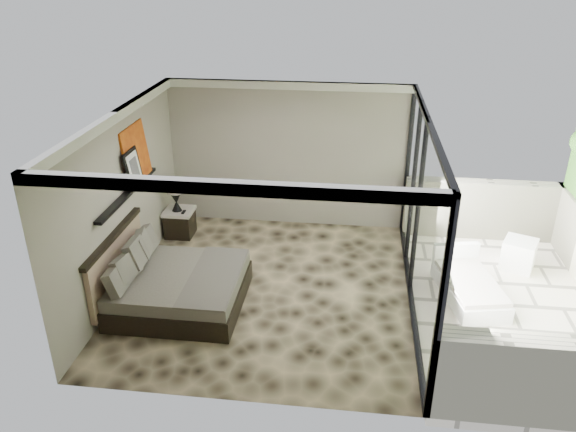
# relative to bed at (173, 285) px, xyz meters

# --- Properties ---
(floor) EXTENTS (5.00, 5.00, 0.00)m
(floor) POSITION_rel_bed_xyz_m (1.35, 0.57, -0.32)
(floor) COLOR black
(floor) RESTS_ON ground
(ceiling) EXTENTS (4.50, 5.00, 0.02)m
(ceiling) POSITION_rel_bed_xyz_m (1.35, 0.57, 2.47)
(ceiling) COLOR silver
(ceiling) RESTS_ON back_wall
(back_wall) EXTENTS (4.50, 0.02, 2.80)m
(back_wall) POSITION_rel_bed_xyz_m (1.35, 3.06, 1.08)
(back_wall) COLOR gray
(back_wall) RESTS_ON floor
(left_wall) EXTENTS (0.02, 5.00, 2.80)m
(left_wall) POSITION_rel_bed_xyz_m (-0.89, 0.57, 1.08)
(left_wall) COLOR gray
(left_wall) RESTS_ON floor
(glass_wall) EXTENTS (0.08, 5.00, 2.80)m
(glass_wall) POSITION_rel_bed_xyz_m (3.60, 0.57, 1.08)
(glass_wall) COLOR white
(glass_wall) RESTS_ON floor
(terrace_slab) EXTENTS (3.00, 5.00, 0.12)m
(terrace_slab) POSITION_rel_bed_xyz_m (5.10, 0.57, -0.38)
(terrace_slab) COLOR beige
(terrace_slab) RESTS_ON ground
(picture_ledge) EXTENTS (0.12, 2.20, 0.05)m
(picture_ledge) POSITION_rel_bed_xyz_m (-0.83, 0.67, 1.18)
(picture_ledge) COLOR black
(picture_ledge) RESTS_ON left_wall
(bed) EXTENTS (1.93, 1.88, 1.07)m
(bed) POSITION_rel_bed_xyz_m (0.00, 0.00, 0.00)
(bed) COLOR black
(bed) RESTS_ON floor
(nightstand) EXTENTS (0.57, 0.57, 0.53)m
(nightstand) POSITION_rel_bed_xyz_m (-0.59, 2.25, -0.05)
(nightstand) COLOR black
(nightstand) RESTS_ON floor
(table_lamp) EXTENTS (0.33, 0.33, 0.60)m
(table_lamp) POSITION_rel_bed_xyz_m (-0.61, 2.22, 0.58)
(table_lamp) COLOR black
(table_lamp) RESTS_ON nightstand
(abstract_canvas) EXTENTS (0.13, 0.90, 0.90)m
(abstract_canvas) POSITION_rel_bed_xyz_m (-0.85, 1.18, 1.66)
(abstract_canvas) COLOR red
(abstract_canvas) RESTS_ON picture_ledge
(framed_print) EXTENTS (0.11, 0.50, 0.60)m
(framed_print) POSITION_rel_bed_xyz_m (-0.79, 0.89, 1.51)
(framed_print) COLOR black
(framed_print) RESTS_ON picture_ledge
(ottoman) EXTENTS (0.67, 0.67, 0.51)m
(ottoman) POSITION_rel_bed_xyz_m (5.45, 1.77, -0.06)
(ottoman) COLOR white
(ottoman) RESTS_ON terrace_slab
(lounger) EXTENTS (1.03, 1.62, 0.59)m
(lounger) POSITION_rel_bed_xyz_m (4.48, 0.75, -0.14)
(lounger) COLOR white
(lounger) RESTS_ON terrace_slab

